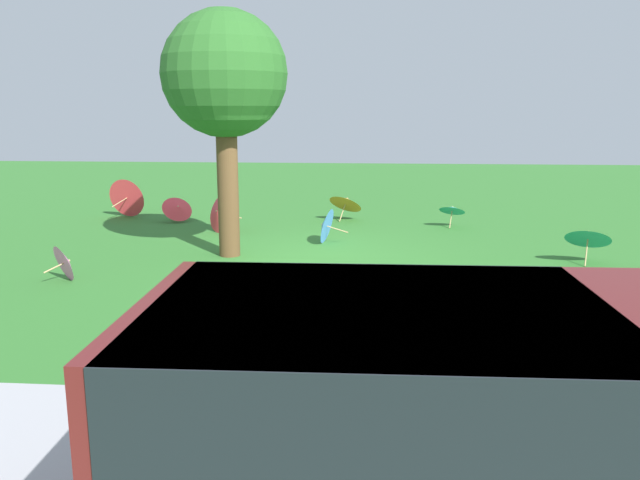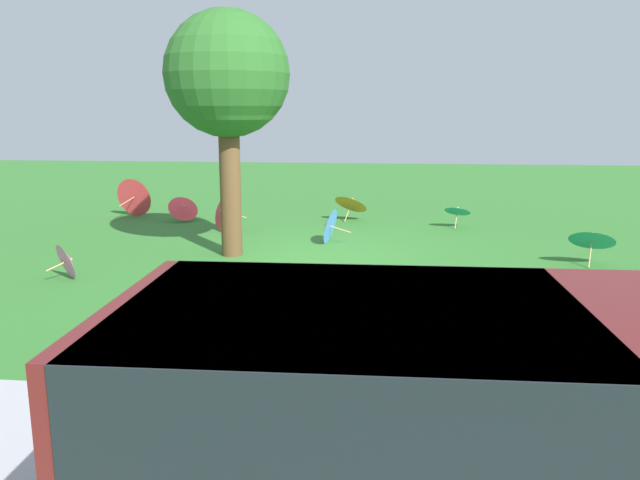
# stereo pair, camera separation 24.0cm
# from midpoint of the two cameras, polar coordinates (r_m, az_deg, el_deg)

# --- Properties ---
(ground) EXTENTS (40.00, 40.00, 0.00)m
(ground) POSITION_cam_midpoint_polar(r_m,az_deg,el_deg) (11.44, -0.58, -1.45)
(ground) COLOR #2D6B28
(van_dark) EXTENTS (4.64, 2.20, 1.53)m
(van_dark) POSITION_cam_midpoint_polar(r_m,az_deg,el_deg) (3.88, 16.29, -14.69)
(van_dark) COLOR #591919
(van_dark) RESTS_ON ground
(park_bench) EXTENTS (1.61, 0.50, 0.90)m
(park_bench) POSITION_cam_midpoint_polar(r_m,az_deg,el_deg) (7.55, 20.84, -5.54)
(park_bench) COLOR maroon
(park_bench) RESTS_ON ground
(shade_tree) EXTENTS (2.18, 2.18, 4.29)m
(shade_tree) POSITION_cam_midpoint_polar(r_m,az_deg,el_deg) (11.34, -7.73, 14.29)
(shade_tree) COLOR brown
(shade_tree) RESTS_ON ground
(parasol_red_0) EXTENTS (0.98, 0.94, 0.90)m
(parasol_red_0) POSITION_cam_midpoint_polar(r_m,az_deg,el_deg) (13.72, -8.10, 2.55)
(parasol_red_0) COLOR tan
(parasol_red_0) RESTS_ON ground
(parasol_teal_0) EXTENTS (0.96, 0.94, 0.74)m
(parasol_teal_0) POSITION_cam_midpoint_polar(r_m,az_deg,el_deg) (11.72, 23.84, 0.24)
(parasol_teal_0) COLOR tan
(parasol_teal_0) RESTS_ON ground
(parasol_orange_0) EXTENTS (1.05, 1.04, 0.74)m
(parasol_orange_0) POSITION_cam_midpoint_polar(r_m,az_deg,el_deg) (15.08, 3.33, 3.47)
(parasol_orange_0) COLOR tan
(parasol_orange_0) RESTS_ON ground
(parasol_red_1) EXTENTS (1.01, 0.97, 0.97)m
(parasol_red_1) POSITION_cam_midpoint_polar(r_m,az_deg,el_deg) (16.32, -15.84, 3.81)
(parasol_red_1) COLOR tan
(parasol_red_1) RESTS_ON ground
(parasol_pink_0) EXTENTS (0.61, 0.60, 0.59)m
(parasol_pink_0) POSITION_cam_midpoint_polar(r_m,az_deg,el_deg) (10.56, -21.09, -1.74)
(parasol_pink_0) COLOR tan
(parasol_pink_0) RESTS_ON ground
(parasol_blue_0) EXTENTS (0.68, 0.74, 0.71)m
(parasol_blue_0) POSITION_cam_midpoint_polar(r_m,az_deg,el_deg) (12.49, 1.27, 1.32)
(parasol_blue_0) COLOR tan
(parasol_blue_0) RESTS_ON ground
(parasol_teal_1) EXTENTS (0.74, 0.73, 0.58)m
(parasol_teal_1) POSITION_cam_midpoint_polar(r_m,az_deg,el_deg) (14.47, 12.76, 2.68)
(parasol_teal_1) COLOR tan
(parasol_teal_1) RESTS_ON ground
(parasol_red_2) EXTENTS (0.91, 0.88, 0.63)m
(parasol_red_2) POSITION_cam_midpoint_polar(r_m,az_deg,el_deg) (15.19, -11.74, 2.90)
(parasol_red_2) COLOR tan
(parasol_red_2) RESTS_ON ground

